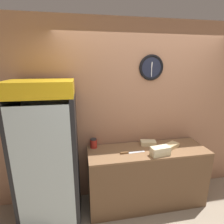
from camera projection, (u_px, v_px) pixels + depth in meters
The scene contains 9 objects.
wall_back at pixel (142, 113), 2.72m from camera, with size 5.20×0.09×2.70m.
prep_counter at pixel (146, 176), 2.65m from camera, with size 1.74×0.56×0.89m.
beverage_cooler at pixel (48, 147), 2.27m from camera, with size 0.75×0.63×1.91m.
sandwich_stack_bottom at pixel (160, 153), 2.36m from camera, with size 0.28×0.15×0.06m.
sandwich_stack_middle at pixel (160, 149), 2.34m from camera, with size 0.28×0.16×0.06m.
sandwich_flat_left at pixel (171, 146), 2.58m from camera, with size 0.27×0.22×0.06m.
sandwich_flat_right at pixel (148, 143), 2.67m from camera, with size 0.25×0.18×0.06m.
chefs_knife at pixel (129, 153), 2.42m from camera, with size 0.36×0.06×0.02m.
condiment_jar at pixel (94, 143), 2.57m from camera, with size 0.10×0.10×0.14m.
Camera 1 is at (-0.93, -1.34, 2.07)m, focal length 28.00 mm.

